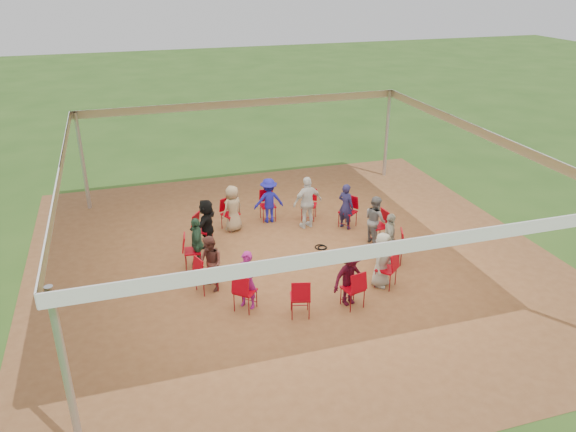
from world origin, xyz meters
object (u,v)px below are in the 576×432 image
object	(u,v)px
chair_9	(245,291)
person_seated_8	(248,280)
chair_7	(193,251)
person_seated_2	(346,206)
person_seated_3	(269,200)
laptop	(382,240)
person_seated_1	(375,220)
person_seated_7	(210,264)
chair_0	(394,247)
chair_3	(309,205)
chair_12	(386,269)
person_seated_6	(197,243)
chair_11	(353,289)
person_seated_0	(389,239)
chair_6	(203,230)
person_seated_4	(233,208)
chair_1	(378,226)
standing_person	(308,202)
chair_4	(268,206)
person_seated_10	(382,260)
cable_coil	(321,247)
chair_2	(348,212)
person_seated_9	(350,277)
chair_8	(206,274)
chair_10	(300,297)
chair_5	(230,214)

from	to	relation	value
chair_9	person_seated_8	xyz separation A→B (m)	(0.08, 0.09, 0.22)
chair_7	person_seated_8	distance (m)	2.29
person_seated_2	chair_9	bearing A→B (deg)	97.09
person_seated_3	laptop	distance (m)	3.80
person_seated_1	person_seated_7	world-z (taller)	same
chair_7	chair_9	xyz separation A→B (m)	(0.81, -2.19, 0.00)
chair_0	chair_3	xyz separation A→B (m)	(-1.15, 3.12, 0.00)
chair_12	person_seated_6	bearing A→B (deg)	110.24
chair_0	chair_9	size ratio (longest dim) A/B	1.00
chair_11	chair_7	bearing A→B (deg)	124.62
chair_7	person_seated_0	xyz separation A→B (m)	(4.71, -1.19, 0.22)
chair_6	chair_7	size ratio (longest dim) A/B	1.00
person_seated_4	chair_1	bearing A→B (deg)	125.58
chair_3	person_seated_1	world-z (taller)	person_seated_1
chair_1	standing_person	size ratio (longest dim) A/B	0.59
chair_4	chair_12	xyz separation A→B (m)	(1.62, -4.40, 0.00)
person_seated_3	person_seated_10	distance (m)	4.47
chair_6	person_seated_7	distance (m)	2.29
person_seated_0	standing_person	bearing A→B (deg)	47.44
cable_coil	laptop	size ratio (longest dim) A/B	1.14
chair_3	person_seated_0	world-z (taller)	person_seated_0
chair_0	chair_1	bearing A→B (deg)	13.85
chair_6	chair_0	bearing A→B (deg)	96.92
chair_2	person_seated_6	world-z (taller)	person_seated_6
chair_3	person_seated_6	distance (m)	4.04
standing_person	chair_7	bearing A→B (deg)	11.10
chair_11	person_seated_9	world-z (taller)	person_seated_9
chair_12	person_seated_3	world-z (taller)	person_seated_3
chair_12	person_seated_3	size ratio (longest dim) A/B	0.68
chair_9	chair_8	bearing A→B (deg)	166.15
standing_person	chair_2	bearing A→B (deg)	154.46
chair_11	chair_12	bearing A→B (deg)	13.85
chair_9	chair_10	bearing A→B (deg)	13.85
chair_5	person_seated_4	xyz separation A→B (m)	(0.05, -0.11, 0.22)
chair_1	person_seated_7	size ratio (longest dim) A/B	0.68
chair_4	person_seated_9	bearing A→B (deg)	96.75
chair_1	chair_6	world-z (taller)	same
person_seated_7	standing_person	size ratio (longest dim) A/B	0.87
chair_0	cable_coil	size ratio (longest dim) A/B	2.21
chair_8	laptop	size ratio (longest dim) A/B	2.52
chair_9	person_seated_9	bearing A→B (deg)	30.36
person_seated_1	standing_person	xyz separation A→B (m)	(-1.41, 1.44, 0.10)
chair_6	person_seated_10	bearing A→B (deg)	83.25
person_seated_4	person_seated_10	bearing A→B (deg)	96.92
chair_7	chair_9	world-z (taller)	same
chair_11	cable_coil	distance (m)	2.85
chair_4	chair_6	xyz separation A→B (m)	(-2.08, -1.06, 0.00)
chair_1	standing_person	world-z (taller)	standing_person
person_seated_3	person_seated_4	distance (m)	1.14
chair_2	chair_5	size ratio (longest dim) A/B	1.00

